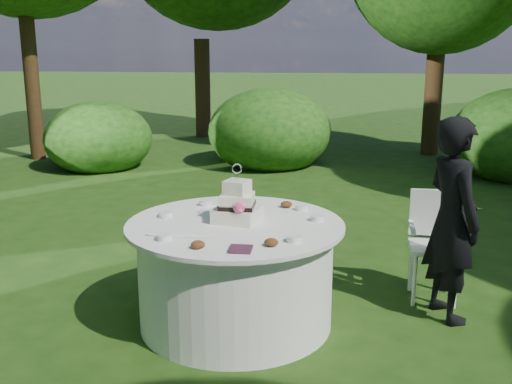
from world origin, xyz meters
TOP-DOWN VIEW (x-y plane):
  - ground at (0.00, 0.00)m, footprint 80.00×80.00m
  - napkins at (0.12, -0.58)m, footprint 0.14×0.14m
  - feather_plume at (-0.32, -0.35)m, footprint 0.48×0.07m
  - guest at (1.56, 0.29)m, footprint 0.53×0.64m
  - table at (0.00, 0.00)m, footprint 1.56×1.56m
  - cake at (0.01, 0.04)m, footprint 0.36×0.36m
  - chair at (1.51, 0.66)m, footprint 0.41×0.40m
  - votives at (0.04, 0.04)m, footprint 1.21×0.98m
  - petal_cups at (0.16, -0.20)m, footprint 0.58×1.11m

SIDE VIEW (x-z plane):
  - ground at x=0.00m, z-range 0.00..0.00m
  - table at x=0.00m, z-range 0.00..0.77m
  - chair at x=1.51m, z-range 0.08..0.95m
  - guest at x=1.56m, z-range 0.00..1.52m
  - feather_plume at x=-0.32m, z-range 0.77..0.78m
  - napkins at x=0.12m, z-range 0.77..0.79m
  - votives at x=0.04m, z-range 0.77..0.81m
  - petal_cups at x=0.16m, z-range 0.77..0.82m
  - cake at x=0.01m, z-range 0.67..1.09m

